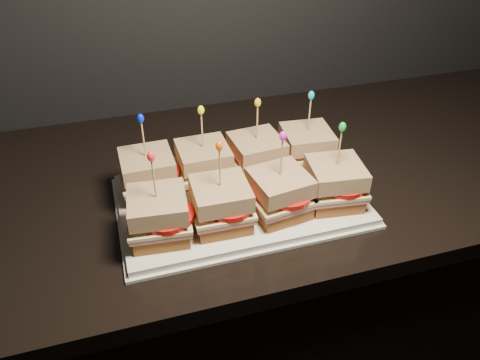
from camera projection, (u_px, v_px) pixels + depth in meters
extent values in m
cube|color=black|center=(331.00, 291.00, 1.29)|extent=(2.56, 0.61, 0.84)
cube|color=black|center=(354.00, 158.00, 1.04)|extent=(2.60, 0.65, 0.04)
cube|color=white|center=(240.00, 200.00, 0.87)|extent=(0.44, 0.27, 0.02)
cube|color=white|center=(240.00, 203.00, 0.87)|extent=(0.45, 0.28, 0.01)
cube|color=brown|center=(150.00, 186.00, 0.87)|extent=(0.09, 0.09, 0.03)
cube|color=#BA605B|center=(149.00, 179.00, 0.86)|extent=(0.10, 0.10, 0.01)
cube|color=#F3E7A3|center=(149.00, 176.00, 0.86)|extent=(0.10, 0.10, 0.01)
cylinder|color=red|center=(155.00, 173.00, 0.85)|extent=(0.09, 0.09, 0.01)
cube|color=brown|center=(147.00, 163.00, 0.84)|extent=(0.09, 0.09, 0.03)
cylinder|color=tan|center=(144.00, 141.00, 0.81)|extent=(0.00, 0.00, 0.09)
ellipsoid|color=#0517E1|center=(141.00, 118.00, 0.79)|extent=(0.01, 0.01, 0.02)
cube|color=brown|center=(205.00, 177.00, 0.90)|extent=(0.09, 0.09, 0.03)
cube|color=#BA605B|center=(204.00, 170.00, 0.89)|extent=(0.10, 0.10, 0.01)
cube|color=#F3E7A3|center=(204.00, 167.00, 0.88)|extent=(0.10, 0.10, 0.01)
cylinder|color=red|center=(211.00, 164.00, 0.88)|extent=(0.09, 0.09, 0.01)
cube|color=brown|center=(203.00, 154.00, 0.87)|extent=(0.09, 0.09, 0.03)
cylinder|color=tan|center=(202.00, 133.00, 0.84)|extent=(0.00, 0.00, 0.09)
ellipsoid|color=#EAF814|center=(201.00, 110.00, 0.81)|extent=(0.01, 0.01, 0.02)
cube|color=brown|center=(256.00, 168.00, 0.92)|extent=(0.10, 0.10, 0.03)
cube|color=#BA605B|center=(256.00, 161.00, 0.91)|extent=(0.11, 0.10, 0.01)
cube|color=#F3E7A3|center=(256.00, 158.00, 0.91)|extent=(0.11, 0.11, 0.01)
cylinder|color=red|center=(263.00, 155.00, 0.90)|extent=(0.09, 0.09, 0.01)
cube|color=brown|center=(257.00, 146.00, 0.89)|extent=(0.10, 0.10, 0.03)
cylinder|color=tan|center=(257.00, 125.00, 0.86)|extent=(0.00, 0.00, 0.09)
ellipsoid|color=yellow|center=(258.00, 102.00, 0.84)|extent=(0.01, 0.01, 0.02)
cube|color=brown|center=(305.00, 160.00, 0.94)|extent=(0.10, 0.10, 0.03)
cube|color=#BA605B|center=(306.00, 153.00, 0.94)|extent=(0.11, 0.10, 0.01)
cube|color=#F3E7A3|center=(306.00, 150.00, 0.93)|extent=(0.11, 0.11, 0.01)
cylinder|color=red|center=(313.00, 147.00, 0.92)|extent=(0.09, 0.09, 0.01)
cube|color=brown|center=(307.00, 138.00, 0.92)|extent=(0.10, 0.10, 0.03)
cylinder|color=tan|center=(309.00, 117.00, 0.89)|extent=(0.00, 0.00, 0.09)
ellipsoid|color=#07B3B2|center=(311.00, 95.00, 0.86)|extent=(0.01, 0.01, 0.02)
cube|color=brown|center=(160.00, 229.00, 0.77)|extent=(0.10, 0.10, 0.03)
cube|color=#BA605B|center=(159.00, 221.00, 0.76)|extent=(0.11, 0.10, 0.01)
cube|color=#F3E7A3|center=(159.00, 218.00, 0.76)|extent=(0.11, 0.11, 0.01)
cylinder|color=red|center=(167.00, 215.00, 0.75)|extent=(0.09, 0.09, 0.01)
cube|color=brown|center=(157.00, 205.00, 0.74)|extent=(0.10, 0.10, 0.03)
cylinder|color=tan|center=(154.00, 181.00, 0.72)|extent=(0.00, 0.00, 0.09)
ellipsoid|color=red|center=(151.00, 157.00, 0.69)|extent=(0.01, 0.01, 0.02)
cube|color=brown|center=(221.00, 217.00, 0.80)|extent=(0.09, 0.09, 0.03)
cube|color=#BA605B|center=(221.00, 210.00, 0.79)|extent=(0.10, 0.10, 0.01)
cube|color=#F3E7A3|center=(221.00, 206.00, 0.78)|extent=(0.10, 0.10, 0.01)
cylinder|color=red|center=(229.00, 204.00, 0.78)|extent=(0.09, 0.09, 0.01)
cube|color=brown|center=(221.00, 193.00, 0.77)|extent=(0.09, 0.09, 0.03)
cylinder|color=tan|center=(220.00, 170.00, 0.74)|extent=(0.00, 0.00, 0.09)
ellipsoid|color=#F6540B|center=(219.00, 146.00, 0.72)|extent=(0.01, 0.01, 0.02)
cube|color=brown|center=(279.00, 206.00, 0.82)|extent=(0.10, 0.10, 0.03)
cube|color=#BA605B|center=(279.00, 199.00, 0.81)|extent=(0.11, 0.11, 0.01)
cube|color=#F3E7A3|center=(279.00, 195.00, 0.81)|extent=(0.11, 0.11, 0.01)
cylinder|color=red|center=(287.00, 193.00, 0.80)|extent=(0.09, 0.09, 0.01)
cube|color=brown|center=(280.00, 183.00, 0.79)|extent=(0.10, 0.10, 0.03)
cylinder|color=tan|center=(281.00, 160.00, 0.77)|extent=(0.00, 0.00, 0.09)
ellipsoid|color=#D620D5|center=(283.00, 136.00, 0.74)|extent=(0.01, 0.01, 0.02)
cube|color=brown|center=(333.00, 196.00, 0.85)|extent=(0.10, 0.10, 0.03)
cube|color=#BA605B|center=(334.00, 188.00, 0.84)|extent=(0.11, 0.11, 0.01)
cube|color=#F3E7A3|center=(334.00, 185.00, 0.83)|extent=(0.11, 0.11, 0.01)
cylinder|color=red|center=(342.00, 183.00, 0.83)|extent=(0.09, 0.09, 0.01)
cube|color=brown|center=(336.00, 172.00, 0.82)|extent=(0.10, 0.10, 0.03)
cylinder|color=tan|center=(339.00, 150.00, 0.79)|extent=(0.00, 0.00, 0.09)
ellipsoid|color=green|center=(343.00, 127.00, 0.76)|extent=(0.01, 0.01, 0.02)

